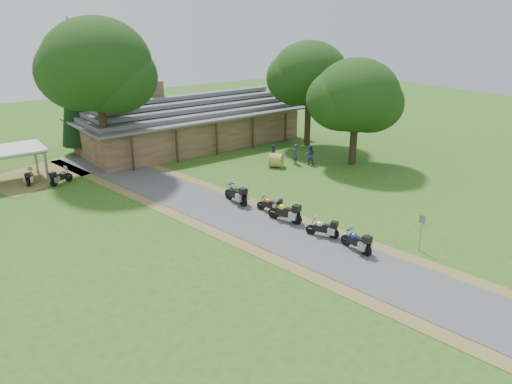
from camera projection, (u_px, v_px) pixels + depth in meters
ground at (322, 251)px, 26.76m from camera, size 120.00×120.00×0.00m
driveway at (268, 229)px, 29.47m from camera, size 51.95×51.95×0.00m
lodge at (191, 120)px, 47.29m from camera, size 21.40×9.40×4.90m
carport at (4, 166)px, 37.05m from camera, size 5.98×4.08×2.54m
motorcycle_row_a at (356, 240)px, 26.61m from camera, size 0.65×1.88×1.28m
motorcycle_row_b at (323, 227)px, 28.30m from camera, size 1.31×1.80×1.19m
motorcycle_row_c at (285, 211)px, 30.32m from camera, size 1.28×2.15×1.40m
motorcycle_row_d at (270, 204)px, 31.82m from camera, size 1.12×1.76×1.14m
motorcycle_row_e at (236, 193)px, 33.29m from camera, size 0.70×2.10×1.43m
motorcycle_carport_a at (30, 176)px, 37.10m from camera, size 1.21×1.75×1.15m
motorcycle_carport_b at (61, 176)px, 37.02m from camera, size 1.88×1.30×1.23m
person_a at (295, 152)px, 41.77m from camera, size 0.70×0.62×2.03m
person_b at (310, 153)px, 41.62m from camera, size 0.67×0.66×1.93m
person_c at (273, 153)px, 41.74m from camera, size 0.63×0.69×1.99m
hay_bale at (276, 160)px, 41.08m from camera, size 1.53×1.50×1.14m
sign_post at (421, 233)px, 26.57m from camera, size 0.37×0.06×2.03m
oak_lodge_left at (99, 86)px, 38.15m from camera, size 8.30×8.30×13.51m
oak_lodge_right at (309, 88)px, 46.16m from camera, size 6.98×6.98×10.91m
oak_driveway at (356, 109)px, 40.46m from camera, size 6.99×6.99×9.31m
cedar_near at (75, 87)px, 43.10m from camera, size 3.37×3.37×11.90m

